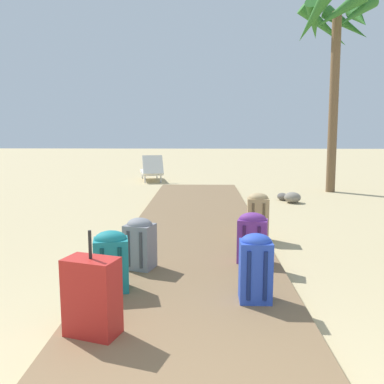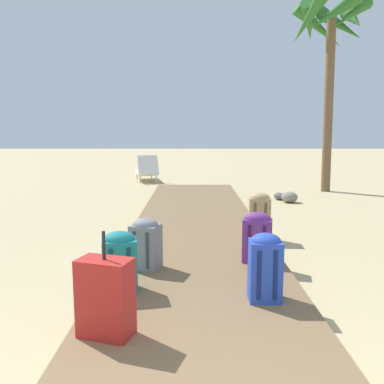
% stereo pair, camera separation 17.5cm
% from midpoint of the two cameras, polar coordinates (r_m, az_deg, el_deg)
% --- Properties ---
extents(ground_plane, '(60.00, 60.00, 0.00)m').
position_cam_midpoint_polar(ground_plane, '(5.46, -0.23, -8.07)').
color(ground_plane, tan).
extents(boardwalk, '(1.97, 9.93, 0.08)m').
position_cam_midpoint_polar(boardwalk, '(6.41, -0.19, -5.18)').
color(boardwalk, brown).
rests_on(boardwalk, ground).
extents(backpack_teal, '(0.36, 0.31, 0.57)m').
position_cam_midpoint_polar(backpack_teal, '(3.90, -11.34, -9.25)').
color(backpack_teal, '#197A7F').
rests_on(backpack_teal, boardwalk).
extents(backpack_blue, '(0.28, 0.25, 0.60)m').
position_cam_midpoint_polar(backpack_blue, '(3.68, 8.76, -10.04)').
color(backpack_blue, '#2847B7').
rests_on(backpack_blue, boardwalk).
extents(backpack_grey, '(0.36, 0.33, 0.56)m').
position_cam_midpoint_polar(backpack_grey, '(4.48, -7.59, -6.93)').
color(backpack_grey, slate).
rests_on(backpack_grey, boardwalk).
extents(suitcase_red, '(0.43, 0.33, 0.78)m').
position_cam_midpoint_polar(suitcase_red, '(3.14, -13.54, -14.08)').
color(suitcase_red, red).
rests_on(suitcase_red, boardwalk).
extents(backpack_tan, '(0.31, 0.27, 0.61)m').
position_cam_midpoint_polar(backpack_tan, '(5.92, 8.51, -2.87)').
color(backpack_tan, tan).
rests_on(backpack_tan, boardwalk).
extents(backpack_purple, '(0.36, 0.27, 0.57)m').
position_cam_midpoint_polar(backpack_purple, '(4.70, 7.99, -6.06)').
color(backpack_purple, '#6B2D84').
rests_on(backpack_purple, boardwalk).
extents(palm_tree_far_right, '(2.09, 2.02, 4.86)m').
position_cam_midpoint_polar(palm_tree_far_right, '(11.38, 18.08, 20.07)').
color(palm_tree_far_right, brown).
rests_on(palm_tree_far_right, ground).
extents(lounge_chair, '(0.91, 1.60, 0.82)m').
position_cam_midpoint_polar(lounge_chair, '(12.76, -6.73, 2.97)').
color(lounge_chair, white).
rests_on(lounge_chair, ground).
extents(rock_right_mid, '(0.37, 0.38, 0.24)m').
position_cam_midpoint_polar(rock_right_mid, '(9.19, 12.84, -0.69)').
color(rock_right_mid, gray).
rests_on(rock_right_mid, ground).
extents(rock_right_far, '(0.30, 0.36, 0.16)m').
position_cam_midpoint_polar(rock_right_far, '(9.50, 11.50, -0.57)').
color(rock_right_far, '#5B5651').
rests_on(rock_right_far, ground).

